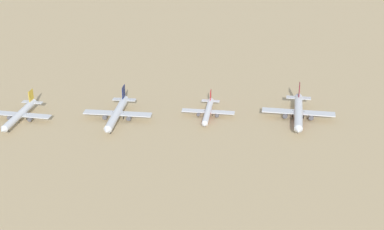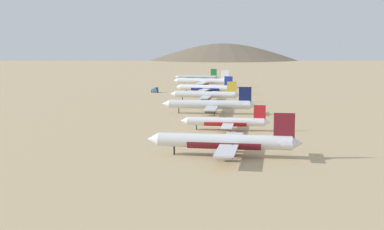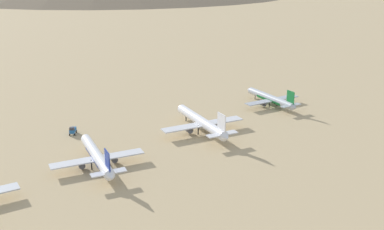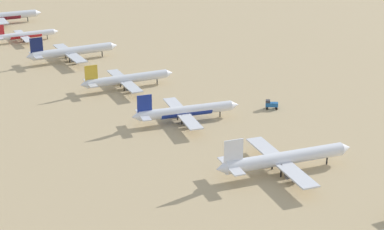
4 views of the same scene
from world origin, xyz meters
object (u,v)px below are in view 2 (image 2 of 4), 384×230
Objects in this scene: parked_jet_6 at (225,142)px; service_truck at (155,90)px; parked_jet_2 at (206,88)px; parked_jet_4 at (210,105)px; parked_jet_5 at (226,122)px; parked_jet_3 at (206,95)px; parked_jet_1 at (203,81)px; parked_jet_0 at (197,77)px.

service_truck is at bearing -74.87° from parked_jet_6.
parked_jet_4 reaches higher than parked_jet_2.
parked_jet_5 is (-19.42, 160.01, -0.55)m from parked_jet_2.
parked_jet_5 is (-10.07, 53.19, -1.13)m from parked_jet_4.
service_truck is at bearing -66.94° from parked_jet_4.
parked_jet_6 reaches higher than service_truck.
parked_jet_5 is 0.74× the size of parked_jet_6.
parked_jet_2 is 107.23m from parked_jet_4.
parked_jet_2 is 0.99× the size of parked_jet_3.
parked_jet_2 is 214.71m from parked_jet_6.
parked_jet_1 is 106.22m from parked_jet_3.
parked_jet_3 is 0.90× the size of parked_jet_4.
parked_jet_3 is at bearing -83.86° from parked_jet_6.
parked_jet_3 is 0.85× the size of parked_jet_6.
parked_jet_2 is 39.01m from service_truck.
parked_jet_3 reaches higher than parked_jet_5.
parked_jet_0 is 0.93× the size of parked_jet_3.
parked_jet_0 is 0.79× the size of parked_jet_6.
parked_jet_2 is (-6.00, 55.96, -0.53)m from parked_jet_1.
parked_jet_6 reaches higher than parked_jet_4.
parked_jet_3 is at bearing -81.61° from parked_jet_5.
parked_jet_2 is at bearing -83.08° from parked_jet_5.
parked_jet_5 is (-25.42, 215.97, -1.08)m from parked_jet_1.
parked_jet_5 is 175.52m from service_truck.
parked_jet_1 is at bearing 99.95° from parked_jet_0.
parked_jet_2 is (-15.72, 111.40, 0.29)m from parked_jet_0.
parked_jet_6 is (-36.52, 325.10, 1.07)m from parked_jet_0.
service_truck is at bearing -70.72° from parked_jet_5.
parked_jet_6 is at bearing 96.41° from parked_jet_0.
parked_jet_3 is 57.29m from parked_jet_4.
parked_jet_1 is 0.99× the size of parked_jet_4.
parked_jet_3 is at bearing 96.68° from parked_jet_0.
service_truck is at bearing 57.11° from parked_jet_1.
parked_jet_6 is (-26.80, 269.66, 0.25)m from parked_jet_1.
parked_jet_6 is (-20.80, 213.70, 0.79)m from parked_jet_2.
parked_jet_6 is at bearing 105.13° from service_truck.
parked_jet_1 is 163.50m from parked_jet_4.
parked_jet_2 is 0.89× the size of parked_jet_4.
parked_jet_1 reaches higher than parked_jet_2.
parked_jet_4 reaches higher than parked_jet_1.
parked_jet_1 reaches higher than parked_jet_0.
parked_jet_4 reaches higher than parked_jet_0.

